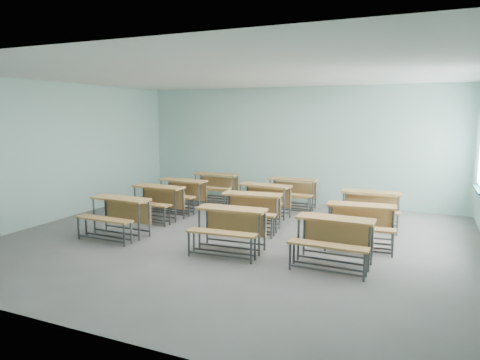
% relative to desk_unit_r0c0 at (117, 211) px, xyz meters
% --- Properties ---
extents(room, '(9.04, 8.04, 3.24)m').
position_rel_desk_unit_r0c0_xyz_m(room, '(2.37, 0.79, 1.07)').
color(room, slate).
rests_on(room, ground).
extents(desk_unit_r0c0, '(1.28, 0.88, 0.79)m').
position_rel_desk_unit_r0c0_xyz_m(desk_unit_r0c0, '(0.00, 0.00, 0.00)').
color(desk_unit_r0c0, '#A1713A').
rests_on(desk_unit_r0c0, ground).
extents(desk_unit_r0c1, '(1.31, 0.92, 0.79)m').
position_rel_desk_unit_r0c0_xyz_m(desk_unit_r0c1, '(2.48, 0.05, 0.00)').
color(desk_unit_r0c1, '#A1713A').
rests_on(desk_unit_r0c1, ground).
extents(desk_unit_r0c2, '(1.27, 0.87, 0.79)m').
position_rel_desk_unit_r0c0_xyz_m(desk_unit_r0c2, '(4.34, 0.07, 0.00)').
color(desk_unit_r0c2, '#A1713A').
rests_on(desk_unit_r0c2, ground).
extents(desk_unit_r1c0, '(1.28, 0.88, 0.79)m').
position_rel_desk_unit_r0c0_xyz_m(desk_unit_r1c0, '(-0.11, 1.50, 0.00)').
color(desk_unit_r1c0, '#A1713A').
rests_on(desk_unit_r1c0, ground).
extents(desk_unit_r1c1, '(1.34, 0.98, 0.79)m').
position_rel_desk_unit_r0c0_xyz_m(desk_unit_r1c1, '(2.29, 1.51, 0.00)').
color(desk_unit_r1c1, '#A1713A').
rests_on(desk_unit_r1c1, ground).
extents(desk_unit_r1c2, '(1.32, 0.94, 0.79)m').
position_rel_desk_unit_r0c0_xyz_m(desk_unit_r1c2, '(4.60, 1.31, 0.00)').
color(desk_unit_r1c2, '#A1713A').
rests_on(desk_unit_r1c2, ground).
extents(desk_unit_r2c0, '(1.30, 0.92, 0.79)m').
position_rel_desk_unit_r0c0_xyz_m(desk_unit_r2c0, '(-0.08, 2.55, 0.00)').
color(desk_unit_r2c0, '#A1713A').
rests_on(desk_unit_r2c0, ground).
extents(desk_unit_r2c1, '(1.33, 0.96, 0.79)m').
position_rel_desk_unit_r0c0_xyz_m(desk_unit_r2c1, '(2.12, 2.70, 0.00)').
color(desk_unit_r2c1, '#A1713A').
rests_on(desk_unit_r2c1, ground).
extents(desk_unit_r2c2, '(1.29, 0.89, 0.79)m').
position_rel_desk_unit_r0c0_xyz_m(desk_unit_r2c2, '(4.60, 2.79, 0.00)').
color(desk_unit_r2c2, '#A1713A').
rests_on(desk_unit_r2c2, ground).
extents(desk_unit_r3c0, '(1.30, 0.90, 0.79)m').
position_rel_desk_unit_r0c0_xyz_m(desk_unit_r3c0, '(0.22, 3.90, 0.00)').
color(desk_unit_r3c0, '#A1713A').
rests_on(desk_unit_r3c0, ground).
extents(desk_unit_r3c1, '(1.27, 0.86, 0.79)m').
position_rel_desk_unit_r0c0_xyz_m(desk_unit_r3c1, '(2.48, 3.87, 0.00)').
color(desk_unit_r3c1, '#A1713A').
rests_on(desk_unit_r3c1, ground).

